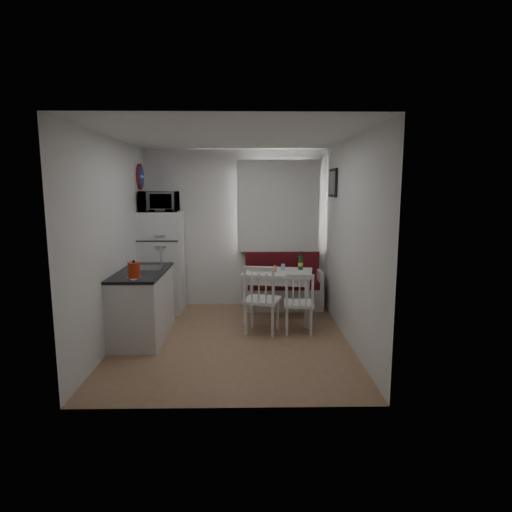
{
  "coord_description": "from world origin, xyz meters",
  "views": [
    {
      "loc": [
        0.21,
        -5.38,
        1.99
      ],
      "look_at": [
        0.31,
        0.5,
        1.04
      ],
      "focal_mm": 30.0,
      "sensor_mm": 36.0,
      "label": 1
    }
  ],
  "objects_px": {
    "chair_right": "(300,297)",
    "fridge": "(162,262)",
    "kitchen_counter": "(143,304)",
    "wine_bottle": "(301,260)",
    "dining_table": "(278,277)",
    "kettle": "(134,270)",
    "chair_left": "(263,292)",
    "bench": "(283,290)",
    "microwave": "(159,201)"
  },
  "relations": [
    {
      "from": "dining_table",
      "to": "wine_bottle",
      "type": "height_order",
      "value": "wine_bottle"
    },
    {
      "from": "chair_right",
      "to": "microwave",
      "type": "bearing_deg",
      "value": 154.74
    },
    {
      "from": "chair_left",
      "to": "chair_right",
      "type": "distance_m",
      "value": 0.5
    },
    {
      "from": "chair_left",
      "to": "chair_right",
      "type": "bearing_deg",
      "value": 16.61
    },
    {
      "from": "chair_left",
      "to": "kettle",
      "type": "xyz_separation_m",
      "value": [
        -1.55,
        -0.57,
        0.42
      ]
    },
    {
      "from": "chair_right",
      "to": "wine_bottle",
      "type": "height_order",
      "value": "wine_bottle"
    },
    {
      "from": "dining_table",
      "to": "fridge",
      "type": "distance_m",
      "value": 1.91
    },
    {
      "from": "microwave",
      "to": "kettle",
      "type": "bearing_deg",
      "value": -89.01
    },
    {
      "from": "chair_right",
      "to": "wine_bottle",
      "type": "relative_size",
      "value": 1.61
    },
    {
      "from": "bench",
      "to": "fridge",
      "type": "height_order",
      "value": "fridge"
    },
    {
      "from": "bench",
      "to": "dining_table",
      "type": "xyz_separation_m",
      "value": [
        -0.13,
        -0.65,
        0.36
      ]
    },
    {
      "from": "chair_right",
      "to": "microwave",
      "type": "xyz_separation_m",
      "value": [
        -2.08,
        1.15,
        1.24
      ]
    },
    {
      "from": "kitchen_counter",
      "to": "microwave",
      "type": "relative_size",
      "value": 2.31
    },
    {
      "from": "chair_left",
      "to": "fridge",
      "type": "height_order",
      "value": "fridge"
    },
    {
      "from": "bench",
      "to": "wine_bottle",
      "type": "xyz_separation_m",
      "value": [
        0.22,
        -0.55,
        0.59
      ]
    },
    {
      "from": "kitchen_counter",
      "to": "microwave",
      "type": "bearing_deg",
      "value": 89.06
    },
    {
      "from": "chair_left",
      "to": "dining_table",
      "type": "bearing_deg",
      "value": 84.86
    },
    {
      "from": "microwave",
      "to": "bench",
      "type": "bearing_deg",
      "value": 4.68
    },
    {
      "from": "kitchen_counter",
      "to": "fridge",
      "type": "distance_m",
      "value": 1.29
    },
    {
      "from": "fridge",
      "to": "wine_bottle",
      "type": "bearing_deg",
      "value": -11.43
    },
    {
      "from": "kitchen_counter",
      "to": "dining_table",
      "type": "distance_m",
      "value": 1.99
    },
    {
      "from": "bench",
      "to": "chair_right",
      "type": "bearing_deg",
      "value": -84.66
    },
    {
      "from": "dining_table",
      "to": "chair_left",
      "type": "relative_size",
      "value": 2.02
    },
    {
      "from": "chair_right",
      "to": "wine_bottle",
      "type": "distance_m",
      "value": 0.85
    },
    {
      "from": "microwave",
      "to": "kettle",
      "type": "xyz_separation_m",
      "value": [
        0.03,
        -1.73,
        -0.75
      ]
    },
    {
      "from": "chair_left",
      "to": "chair_right",
      "type": "xyz_separation_m",
      "value": [
        0.5,
        0.01,
        -0.07
      ]
    },
    {
      "from": "microwave",
      "to": "chair_right",
      "type": "bearing_deg",
      "value": -28.94
    },
    {
      "from": "bench",
      "to": "microwave",
      "type": "height_order",
      "value": "microwave"
    },
    {
      "from": "microwave",
      "to": "kitchen_counter",
      "type": "bearing_deg",
      "value": -90.94
    },
    {
      "from": "kitchen_counter",
      "to": "microwave",
      "type": "distance_m",
      "value": 1.77
    },
    {
      "from": "dining_table",
      "to": "microwave",
      "type": "distance_m",
      "value": 2.19
    },
    {
      "from": "bench",
      "to": "chair_left",
      "type": "relative_size",
      "value": 2.36
    },
    {
      "from": "chair_left",
      "to": "kitchen_counter",
      "type": "bearing_deg",
      "value": -163.37
    },
    {
      "from": "chair_right",
      "to": "dining_table",
      "type": "bearing_deg",
      "value": 114.49
    },
    {
      "from": "chair_right",
      "to": "wine_bottle",
      "type": "bearing_deg",
      "value": 86.16
    },
    {
      "from": "bench",
      "to": "fridge",
      "type": "distance_m",
      "value": 2.02
    },
    {
      "from": "wine_bottle",
      "to": "bench",
      "type": "bearing_deg",
      "value": 112.02
    },
    {
      "from": "dining_table",
      "to": "microwave",
      "type": "xyz_separation_m",
      "value": [
        -1.83,
        0.49,
        1.1
      ]
    },
    {
      "from": "fridge",
      "to": "kettle",
      "type": "height_order",
      "value": "fridge"
    },
    {
      "from": "kitchen_counter",
      "to": "bench",
      "type": "height_order",
      "value": "kitchen_counter"
    },
    {
      "from": "chair_right",
      "to": "fridge",
      "type": "bearing_deg",
      "value": 153.69
    },
    {
      "from": "dining_table",
      "to": "bench",
      "type": "bearing_deg",
      "value": 88.54
    },
    {
      "from": "fridge",
      "to": "kettle",
      "type": "distance_m",
      "value": 1.79
    },
    {
      "from": "kettle",
      "to": "wine_bottle",
      "type": "bearing_deg",
      "value": 31.99
    },
    {
      "from": "microwave",
      "to": "kettle",
      "type": "relative_size",
      "value": 2.51
    },
    {
      "from": "kitchen_counter",
      "to": "chair_right",
      "type": "relative_size",
      "value": 2.88
    },
    {
      "from": "bench",
      "to": "kettle",
      "type": "height_order",
      "value": "kettle"
    },
    {
      "from": "dining_table",
      "to": "chair_right",
      "type": "height_order",
      "value": "chair_right"
    },
    {
      "from": "kettle",
      "to": "chair_right",
      "type": "bearing_deg",
      "value": 15.89
    },
    {
      "from": "chair_left",
      "to": "fridge",
      "type": "distance_m",
      "value": 2.0
    }
  ]
}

